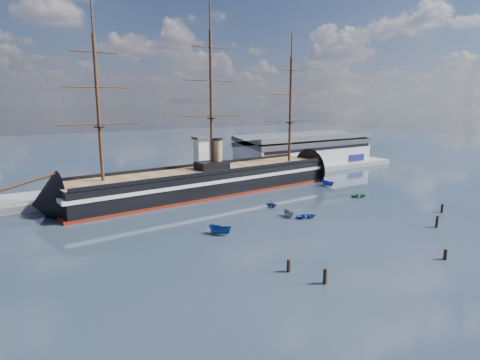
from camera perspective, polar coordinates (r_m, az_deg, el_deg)
ground at (r=112.59m, az=1.23°, el=-3.75°), size 600.00×600.00×0.00m
quay at (r=147.43m, az=-3.62°, el=-0.19°), size 180.00×18.00×2.00m
warehouse at (r=177.80m, az=9.21°, el=4.24°), size 63.00×21.00×11.60m
quay_tower at (r=139.85m, az=-5.53°, el=3.22°), size 5.00×5.00×15.00m
warship at (r=126.28m, az=-5.45°, el=-0.27°), size 113.30×21.10×53.94m
motorboat_a at (r=89.52m, az=-2.82°, el=-7.72°), size 6.68×5.36×2.56m
motorboat_b at (r=102.69m, az=9.42°, el=-5.37°), size 2.29×3.49×1.51m
motorboat_c at (r=103.16m, az=6.96°, el=-5.23°), size 5.22×2.78×1.98m
motorboat_d at (r=111.82m, az=4.50°, el=-3.88°), size 6.24×5.09×2.11m
motorboat_e at (r=128.53m, az=16.61°, el=-2.33°), size 2.27×3.28×1.42m
motorboat_f at (r=142.15m, az=12.38°, el=-0.86°), size 6.27×2.54×2.47m
piling_near_left at (r=68.12m, az=11.94°, el=-14.25°), size 0.64×0.64×3.30m
piling_near_mid at (r=84.99m, az=27.11°, el=-10.04°), size 0.64×0.64×2.73m
piling_near_right at (r=104.66m, az=26.15°, el=-6.08°), size 0.64×0.64×3.48m
piling_far_right at (r=118.94m, az=26.75°, el=-4.15°), size 0.64×0.64×3.01m
piling_extra at (r=71.41m, az=6.89°, el=-12.85°), size 0.64×0.64×2.93m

